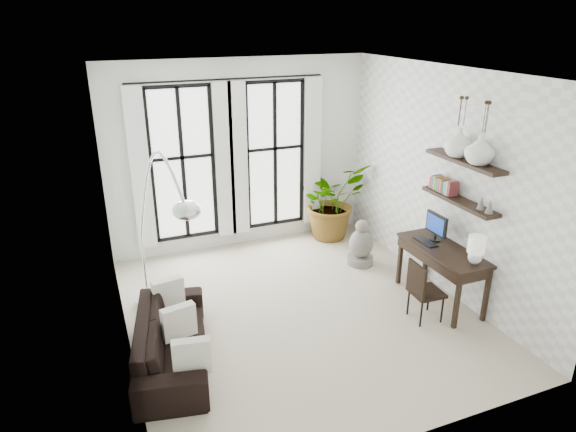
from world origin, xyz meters
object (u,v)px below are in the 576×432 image
desk (445,254)px  arc_lamp (159,194)px  desk_chair (422,288)px  buddha (361,246)px  plant (331,201)px  sofa (172,339)px

desk → arc_lamp: size_ratio=0.59×
desk → desk_chair: 0.65m
desk_chair → arc_lamp: size_ratio=0.35×
desk_chair → buddha: desk_chair is taller
desk → arc_lamp: 3.89m
desk_chair → arc_lamp: arc_lamp is taller
desk_chair → buddha: (0.09, 1.75, -0.15)m
plant → desk: (0.38, -2.70, 0.07)m
sofa → desk: desk is taller
plant → desk_chair: size_ratio=1.65×
plant → buddha: plant is taller
desk_chair → arc_lamp: (-3.12, 1.08, 1.37)m
arc_lamp → buddha: (3.21, 0.66, -1.52)m
sofa → desk: bearing=-80.6°
plant → desk: 2.73m
desk → arc_lamp: bearing=167.1°
sofa → desk: (3.74, -0.12, 0.47)m
desk_chair → arc_lamp: 3.57m
sofa → buddha: bearing=-56.2°
arc_lamp → desk: bearing=-12.9°
desk_chair → buddha: bearing=90.4°
plant → desk: bearing=-81.9°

